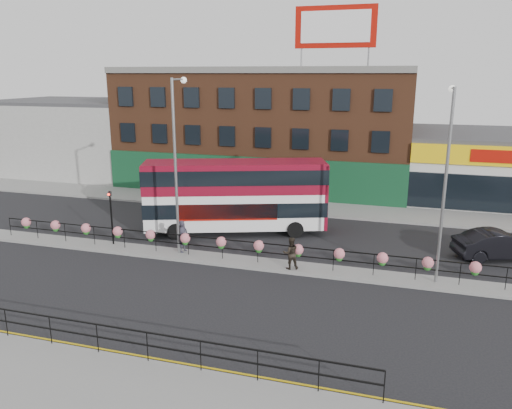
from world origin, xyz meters
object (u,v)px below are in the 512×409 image
(car, at_px, (499,245))
(pedestrian_a, at_px, (183,236))
(pedestrian_b, at_px, (291,253))
(lamp_column_west, at_px, (177,152))
(lamp_column_east, at_px, (446,170))
(double_decker_bus, at_px, (236,189))

(car, relative_size, pedestrian_a, 2.81)
(pedestrian_b, distance_m, lamp_column_west, 8.15)
(pedestrian_b, xyz_separation_m, lamp_column_east, (7.09, 0.60, 4.61))
(double_decker_bus, xyz_separation_m, car, (15.32, -0.27, -2.03))
(car, bearing_deg, double_decker_bus, 68.25)
(pedestrian_a, xyz_separation_m, pedestrian_b, (6.33, -0.72, -0.07))
(double_decker_bus, relative_size, lamp_column_east, 1.26)
(pedestrian_a, relative_size, pedestrian_b, 1.08)
(pedestrian_b, bearing_deg, double_decker_bus, -71.61)
(pedestrian_b, relative_size, lamp_column_east, 0.18)
(car, xyz_separation_m, lamp_column_west, (-17.07, -4.35, 5.01))
(double_decker_bus, bearing_deg, pedestrian_a, -108.35)
(car, height_order, pedestrian_b, pedestrian_b)
(double_decker_bus, relative_size, lamp_column_west, 1.21)
(lamp_column_west, bearing_deg, car, 14.29)
(pedestrian_a, xyz_separation_m, lamp_column_west, (-0.20, 0.04, 4.75))
(pedestrian_a, distance_m, lamp_column_west, 4.75)
(lamp_column_west, height_order, lamp_column_east, lamp_column_west)
(pedestrian_b, bearing_deg, car, -177.45)
(double_decker_bus, distance_m, car, 15.46)
(pedestrian_b, bearing_deg, lamp_column_west, -29.92)
(double_decker_bus, relative_size, car, 2.27)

